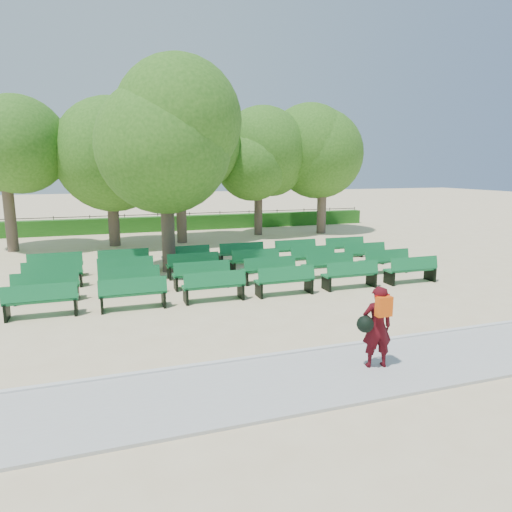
# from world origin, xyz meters

# --- Properties ---
(ground) EXTENTS (120.00, 120.00, 0.00)m
(ground) POSITION_xyz_m (0.00, 0.00, 0.00)
(ground) COLOR beige
(paving) EXTENTS (30.00, 2.20, 0.06)m
(paving) POSITION_xyz_m (0.00, -7.40, 0.03)
(paving) COLOR #AFAFAB
(paving) RESTS_ON ground
(curb) EXTENTS (30.00, 0.12, 0.10)m
(curb) POSITION_xyz_m (0.00, -6.25, 0.05)
(curb) COLOR silver
(curb) RESTS_ON ground
(hedge) EXTENTS (26.00, 0.70, 0.90)m
(hedge) POSITION_xyz_m (0.00, 14.00, 0.45)
(hedge) COLOR #205D18
(hedge) RESTS_ON ground
(fence) EXTENTS (26.00, 0.10, 1.02)m
(fence) POSITION_xyz_m (0.00, 14.40, 0.00)
(fence) COLOR black
(fence) RESTS_ON ground
(tree_line) EXTENTS (21.80, 6.80, 7.04)m
(tree_line) POSITION_xyz_m (0.00, 10.00, 0.00)
(tree_line) COLOR #356A1C
(tree_line) RESTS_ON ground
(bench_array) EXTENTS (1.86, 0.70, 1.15)m
(bench_array) POSITION_xyz_m (-0.18, 0.52, 0.09)
(bench_array) COLOR #126C34
(bench_array) RESTS_ON ground
(tree_among) EXTENTS (5.39, 5.39, 7.24)m
(tree_among) POSITION_xyz_m (-1.98, 2.53, 4.79)
(tree_among) COLOR brown
(tree_among) RESTS_ON ground
(person) EXTENTS (0.79, 0.50, 1.61)m
(person) POSITION_xyz_m (0.58, -7.38, 0.89)
(person) COLOR #40090F
(person) RESTS_ON ground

